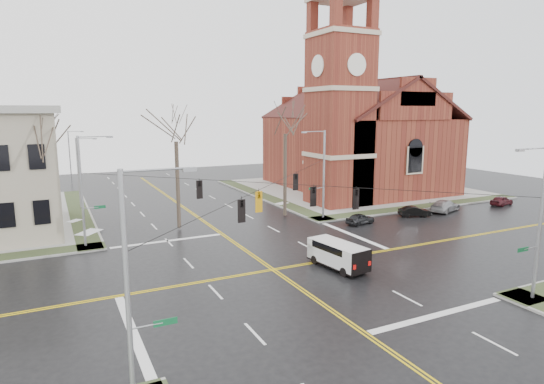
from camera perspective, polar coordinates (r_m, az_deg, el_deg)
name	(u,v)px	position (r m, az deg, el deg)	size (l,w,h in m)	color
ground	(273,270)	(32.61, 0.14, -9.72)	(120.00, 120.00, 0.00)	black
sidewalks	(273,269)	(32.59, 0.14, -9.59)	(80.00, 80.00, 0.17)	gray
road_markings	(273,270)	(32.61, 0.14, -9.71)	(100.00, 100.00, 0.01)	gold
church	(353,130)	(64.90, 10.16, 7.66)	(24.28, 27.48, 27.50)	maroon
signal_pole_ne	(322,172)	(46.68, 6.35, 2.54)	(2.75, 0.22, 9.00)	gray
signal_pole_nw	(84,188)	(39.52, -22.55, 0.44)	(2.75, 0.22, 9.00)	gray
signal_pole_se	(539,219)	(30.25, 30.47, -2.98)	(2.75, 0.22, 9.00)	gray
signal_pole_sw	(132,285)	(17.27, -17.14, -11.14)	(2.75, 0.22, 9.00)	gray
span_wires	(273,183)	(31.06, 0.15, 1.10)	(23.02, 23.02, 0.03)	black
traffic_signals	(278,196)	(30.60, 0.70, -0.46)	(8.21, 8.26, 1.30)	black
streetlight_north_a	(79,170)	(55.95, -23.01, 2.56)	(2.30, 0.20, 8.00)	gray
streetlight_north_b	(71,155)	(75.82, -23.94, 4.28)	(2.30, 0.20, 8.00)	gray
cargo_van	(336,253)	(33.11, 8.03, -7.54)	(2.50, 5.02, 1.83)	white
parked_car_a	(360,219)	(45.91, 11.00, -3.31)	(1.29, 3.20, 1.09)	black
parked_car_b	(415,211)	(50.55, 17.47, -2.35)	(1.17, 3.35, 1.10)	black
parked_car_c	(445,206)	(54.12, 20.88, -1.62)	(1.86, 4.56, 1.32)	gray
parked_car_d	(502,201)	(60.42, 26.86, -0.96)	(1.37, 3.40, 1.16)	#3F1217
tree_nw_far	(42,149)	(41.00, -26.89, 4.85)	(4.00, 4.00, 11.15)	#342A21
tree_nw_near	(176,136)	(42.75, -11.97, 6.93)	(4.00, 4.00, 12.23)	#342A21
tree_ne	(285,128)	(47.19, 1.68, 8.00)	(4.00, 4.00, 12.90)	#342A21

